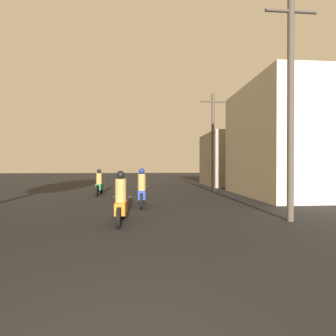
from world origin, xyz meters
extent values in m
cylinder|color=black|center=(-0.40, 6.45, 0.28)|extent=(0.10, 0.56, 0.56)
cylinder|color=black|center=(-0.40, 5.19, 0.28)|extent=(0.10, 0.56, 0.56)
cube|color=orange|center=(-0.40, 5.82, 0.46)|extent=(0.30, 0.91, 0.35)
cylinder|color=black|center=(-0.40, 6.23, 0.73)|extent=(0.60, 0.04, 0.04)
cylinder|color=#B28E47|center=(-0.40, 5.73, 0.97)|extent=(0.32, 0.32, 0.67)
sphere|color=black|center=(-0.40, 5.73, 1.43)|extent=(0.24, 0.24, 0.24)
cylinder|color=black|center=(0.16, 9.64, 0.31)|extent=(0.10, 0.62, 0.62)
cylinder|color=black|center=(0.16, 8.26, 0.31)|extent=(0.10, 0.62, 0.62)
cube|color=#1E389E|center=(0.16, 8.95, 0.49)|extent=(0.30, 0.83, 0.37)
cylinder|color=black|center=(0.16, 9.40, 0.77)|extent=(0.60, 0.04, 0.04)
cylinder|color=#B28E47|center=(0.16, 8.87, 1.01)|extent=(0.32, 0.32, 0.68)
sphere|color=navy|center=(0.16, 8.87, 1.47)|extent=(0.24, 0.24, 0.24)
cylinder|color=black|center=(-2.34, 14.11, 0.31)|extent=(0.10, 0.61, 0.61)
cylinder|color=black|center=(-2.34, 12.71, 0.31)|extent=(0.10, 0.61, 0.61)
cube|color=#1E6B33|center=(-2.34, 13.41, 0.48)|extent=(0.30, 0.82, 0.34)
cylinder|color=black|center=(-2.34, 13.86, 0.75)|extent=(0.60, 0.04, 0.04)
cylinder|color=#B28E47|center=(-2.34, 13.33, 0.95)|extent=(0.32, 0.32, 0.61)
sphere|color=black|center=(-2.34, 13.33, 1.37)|extent=(0.24, 0.24, 0.24)
cube|color=beige|center=(8.61, 12.02, 3.06)|extent=(5.67, 7.01, 6.12)
cube|color=gray|center=(8.27, 20.10, 2.22)|extent=(5.51, 5.82, 4.44)
cylinder|color=#4C4238|center=(4.71, 5.63, 3.43)|extent=(0.20, 0.20, 6.86)
cylinder|color=#4C4238|center=(4.71, 5.63, 6.36)|extent=(1.60, 0.10, 0.10)
cylinder|color=#4C4238|center=(4.74, 14.92, 3.20)|extent=(0.20, 0.20, 6.40)
cylinder|color=#4C4238|center=(4.74, 14.92, 5.90)|extent=(1.60, 0.10, 0.10)
camera|label=1|loc=(0.33, -1.97, 1.69)|focal=28.00mm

